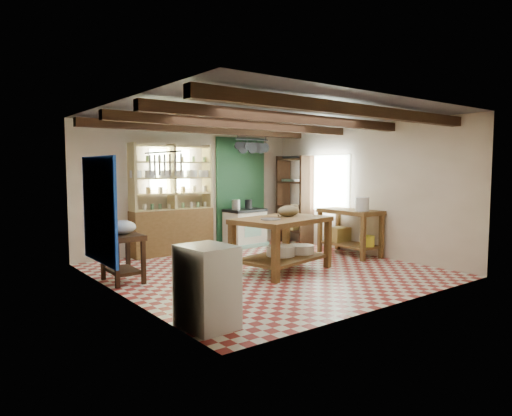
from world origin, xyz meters
TOP-DOWN VIEW (x-y plane):
  - floor at (0.00, 0.00)m, footprint 5.00×5.00m
  - ceiling at (0.00, 0.00)m, footprint 5.00×5.00m
  - wall_back at (0.00, 2.50)m, footprint 5.00×0.04m
  - wall_front at (0.00, -2.50)m, footprint 5.00×0.04m
  - wall_left at (-2.50, 0.00)m, footprint 0.04×5.00m
  - wall_right at (2.50, 0.00)m, footprint 0.04×5.00m
  - ceiling_beams at (0.00, 0.00)m, footprint 5.00×3.80m
  - blue_wall_patch at (-2.47, 0.90)m, footprint 0.04×1.40m
  - green_wall_patch at (1.25, 2.47)m, footprint 1.30×0.04m
  - window_back at (-0.50, 2.48)m, footprint 0.90×0.02m
  - window_right at (2.48, 1.00)m, footprint 0.02×1.30m
  - utensil_rail at (-2.44, -1.20)m, footprint 0.06×0.90m
  - pot_rack at (1.25, 2.05)m, footprint 0.86×0.12m
  - shelving_unit at (-0.55, 2.31)m, footprint 1.70×0.34m
  - tall_rack at (2.28, 1.80)m, footprint 0.40×0.86m
  - work_table at (0.22, -0.16)m, footprint 1.75×1.34m
  - stove at (1.13, 2.15)m, footprint 0.88×0.62m
  - prep_table at (-2.20, 0.71)m, footprint 0.51×0.73m
  - white_cabinet at (-2.22, -1.78)m, footprint 0.54×0.63m
  - right_counter at (2.18, 0.06)m, footprint 0.68×1.29m
  - cat at (0.45, -0.06)m, footprint 0.50×0.44m
  - steel_tray at (-0.12, -0.28)m, footprint 0.38×0.38m
  - basin_large at (0.25, -0.10)m, footprint 0.57×0.57m
  - basin_small at (0.68, -0.17)m, footprint 0.50×0.50m
  - kettle_left at (0.88, 2.13)m, footprint 0.19×0.19m
  - kettle_right at (1.23, 2.16)m, footprint 0.17×0.17m
  - enamel_bowl at (-2.20, 0.71)m, footprint 0.42×0.42m
  - white_bucket at (2.12, -0.29)m, footprint 0.27×0.27m
  - wicker_basket at (2.19, 0.36)m, footprint 0.41×0.34m
  - yellow_tub at (2.17, -0.39)m, footprint 0.28×0.28m

SIDE VIEW (x-z plane):
  - floor at x=0.00m, z-range -0.02..0.00m
  - basin_small at x=0.68m, z-range 0.24..0.39m
  - basin_large at x=0.25m, z-range 0.24..0.41m
  - yellow_tub at x=2.17m, z-range 0.24..0.44m
  - prep_table at x=-2.20m, z-range 0.00..0.73m
  - wicker_basket at x=2.19m, z-range 0.24..0.52m
  - stove at x=1.13m, z-range 0.00..0.83m
  - work_table at x=0.22m, z-range 0.00..0.89m
  - white_cabinet at x=-2.22m, z-range 0.00..0.90m
  - right_counter at x=2.18m, z-range 0.00..0.91m
  - enamel_bowl at x=-2.20m, z-range 0.73..0.94m
  - steel_tray at x=-0.12m, z-range 0.89..0.91m
  - kettle_right at x=1.23m, z-range 0.83..1.03m
  - kettle_left at x=0.88m, z-range 0.83..1.04m
  - cat at x=0.45m, z-range 0.89..1.08m
  - tall_rack at x=2.28m, z-range 0.00..2.00m
  - white_bucket at x=2.12m, z-range 0.91..1.17m
  - blue_wall_patch at x=-2.47m, z-range 0.30..1.90m
  - shelving_unit at x=-0.55m, z-range 0.00..2.20m
  - green_wall_patch at x=1.25m, z-range 0.10..2.40m
  - wall_back at x=0.00m, z-range 0.00..2.60m
  - wall_front at x=0.00m, z-range 0.00..2.60m
  - wall_left at x=-2.50m, z-range 0.00..2.60m
  - wall_right at x=2.50m, z-range 0.00..2.60m
  - window_right at x=2.48m, z-range 0.80..2.00m
  - window_back at x=-0.50m, z-range 1.30..2.10m
  - utensil_rail at x=-2.44m, z-range 1.64..1.92m
  - pot_rack at x=1.25m, z-range 2.00..2.36m
  - ceiling_beams at x=0.00m, z-range 2.40..2.56m
  - ceiling at x=0.00m, z-range 2.59..2.61m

